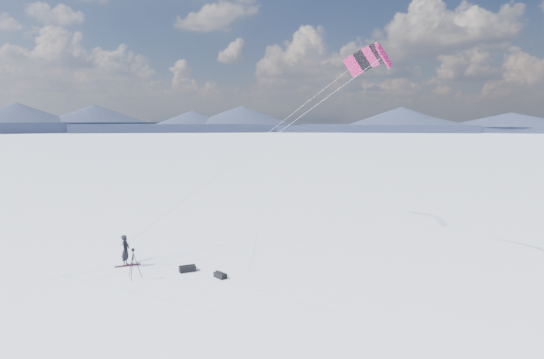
{
  "coord_description": "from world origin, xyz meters",
  "views": [
    {
      "loc": [
        4.76,
        -23.58,
        8.01
      ],
      "look_at": [
        6.68,
        2.16,
        4.65
      ],
      "focal_mm": 30.0,
      "sensor_mm": 36.0,
      "label": 1
    }
  ],
  "objects": [
    {
      "name": "gear_bag_a",
      "position": [
        2.0,
        0.09,
        0.17
      ],
      "size": [
        0.94,
        0.67,
        0.38
      ],
      "rotation": [
        0.0,
        0.0,
        0.35
      ],
      "color": "black",
      "rests_on": "ground"
    },
    {
      "name": "snow_tracks",
      "position": [
        0.33,
        0.01,
        0.0
      ],
      "size": [
        17.62,
        10.25,
        0.01
      ],
      "color": "silver",
      "rests_on": "ground"
    },
    {
      "name": "snowboard",
      "position": [
        -1.42,
        1.31,
        0.02
      ],
      "size": [
        1.38,
        0.68,
        0.04
      ],
      "primitive_type": "cube",
      "rotation": [
        0.0,
        0.0,
        0.32
      ],
      "color": "maroon",
      "rests_on": "ground"
    },
    {
      "name": "snowkiter",
      "position": [
        -1.52,
        1.4,
        0.0
      ],
      "size": [
        0.48,
        0.67,
        1.73
      ],
      "primitive_type": "imported",
      "rotation": [
        0.0,
        0.0,
        1.47
      ],
      "color": "black",
      "rests_on": "ground"
    },
    {
      "name": "tripod",
      "position": [
        -0.6,
        -0.81,
        1.02
      ],
      "size": [
        0.73,
        0.68,
        1.59
      ],
      "rotation": [
        0.0,
        0.0,
        0.38
      ],
      "color": "black",
      "rests_on": "ground"
    },
    {
      "name": "ground",
      "position": [
        0.0,
        0.0,
        0.0
      ],
      "size": [
        1800.0,
        1800.0,
        0.0
      ],
      "primitive_type": "plane",
      "color": "white"
    },
    {
      "name": "power_kite",
      "position": [
        12.47,
        2.88,
        11.54
      ],
      "size": [
        15.15,
        5.32,
        11.21
      ],
      "color": "#C1155E",
      "rests_on": "ground"
    },
    {
      "name": "gear_bag_b",
      "position": [
        3.78,
        -1.03,
        0.14
      ],
      "size": [
        0.73,
        0.78,
        0.33
      ],
      "rotation": [
        0.0,
        0.0,
        -0.89
      ],
      "color": "black",
      "rests_on": "ground"
    },
    {
      "name": "horizon_hills",
      "position": [
        -0.0,
        0.0,
        3.91
      ],
      "size": [
        704.47,
        706.88,
        9.29
      ],
      "color": "black",
      "rests_on": "ground"
    }
  ]
}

